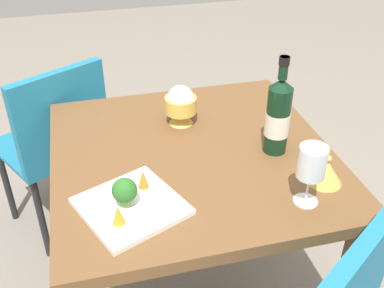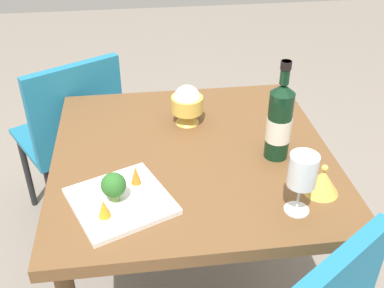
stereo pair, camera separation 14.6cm
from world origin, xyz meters
The scene contains 10 objects.
dining_table centered at (0.00, 0.00, 0.65)m, with size 0.88×0.88×0.74m.
chair_near_window centered at (0.55, 0.45, 0.53)m, with size 0.54×0.54×0.85m.
wine_bottle centered at (-0.05, -0.26, 0.87)m, with size 0.08×0.08×0.32m.
wine_glass centered at (-0.31, -0.24, 0.87)m, with size 0.08×0.08×0.18m.
rice_bowl centered at (0.19, -0.01, 0.81)m, with size 0.11×0.11×0.14m.
rice_bowl_lid centered at (-0.25, -0.34, 0.78)m, with size 0.10×0.10×0.09m.
serving_plate centered at (-0.22, 0.23, 0.75)m, with size 0.33×0.33×0.02m.
broccoli_floret centered at (-0.23, 0.24, 0.81)m, with size 0.07×0.07×0.09m.
carrot_garnish_left centered at (-0.29, 0.27, 0.78)m, with size 0.03×0.03×0.05m.
carrot_garnish_right centered at (-0.16, 0.18, 0.78)m, with size 0.03×0.03×0.06m.
Camera 2 is at (-1.21, 0.16, 1.57)m, focal length 43.25 mm.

